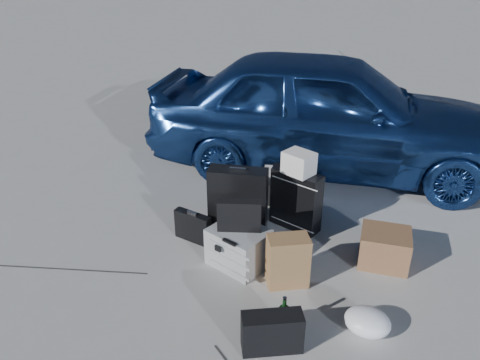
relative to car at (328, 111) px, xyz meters
name	(u,v)px	position (x,y,z in m)	size (l,w,h in m)	color
ground	(227,277)	(-0.22, -2.58, -0.74)	(60.00, 60.00, 0.00)	#A5A4A0
car	(328,111)	(0.00, 0.00, 0.00)	(1.76, 4.37, 1.49)	#23488F
pelican_case	(239,247)	(-0.20, -2.35, -0.57)	(0.49, 0.40, 0.35)	#AEB1B4
laptop_bag	(239,216)	(-0.20, -2.34, -0.25)	(0.38, 0.09, 0.28)	black
briefcase	(193,227)	(-0.75, -2.18, -0.59)	(0.39, 0.09, 0.30)	black
suitcase_left	(238,204)	(-0.39, -1.93, -0.38)	(0.56, 0.20, 0.72)	black
suitcase_right	(296,200)	(0.08, -1.55, -0.44)	(0.51, 0.18, 0.61)	black
white_carton	(299,163)	(0.09, -1.56, -0.02)	(0.27, 0.22, 0.22)	silver
duffel_bag	(284,192)	(-0.17, -1.17, -0.58)	(0.65, 0.28, 0.32)	black
flat_box_white	(284,175)	(-0.17, -1.17, -0.38)	(0.44, 0.33, 0.08)	silver
flat_box_black	(285,169)	(-0.17, -1.16, -0.32)	(0.26, 0.19, 0.06)	black
kraft_bag	(288,261)	(0.28, -2.44, -0.52)	(0.34, 0.20, 0.45)	olive
cardboard_box	(384,248)	(1.00, -1.83, -0.58)	(0.43, 0.37, 0.32)	brown
plastic_bag	(367,322)	(1.00, -2.75, -0.65)	(0.34, 0.29, 0.19)	white
messenger_bag	(272,332)	(0.41, -3.18, -0.59)	(0.43, 0.16, 0.30)	black
green_bottle	(284,315)	(0.43, -2.98, -0.59)	(0.08, 0.08, 0.30)	black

